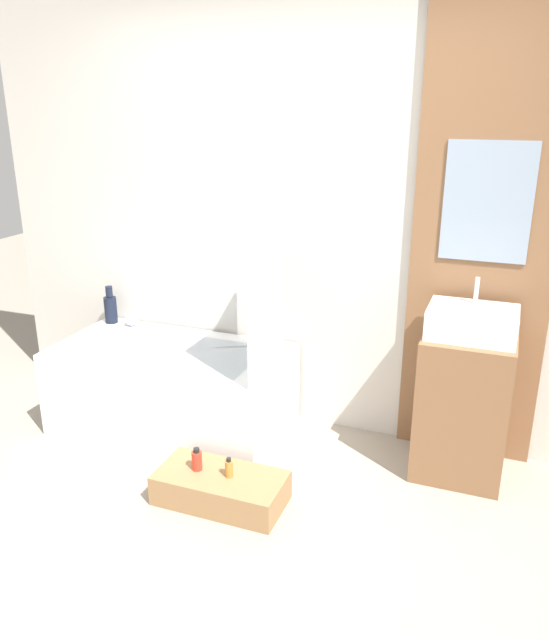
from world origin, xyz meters
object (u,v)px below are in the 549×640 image
Objects in this scene: sink at (472,322)px; bottle_soap_primary at (197,460)px; wooden_step_bench at (221,488)px; vase_round_light at (132,319)px; bathtub at (172,389)px; bottle_soap_secondary at (229,468)px; vase_tall_dark at (111,308)px.

sink reaches higher than bottle_soap_primary.
vase_round_light is at bearing 140.57° from wooden_step_bench.
bathtub is 0.77m from bottle_soap_primary.
vase_round_light is at bearing 147.99° from bathtub.
vase_round_light is 1.34m from bottle_soap_primary.
bathtub is 15.47× the size of vase_round_light.
bathtub is 13.26× the size of bottle_soap_secondary.
sink is 1.75× the size of vase_tall_dark.
vase_round_light reaches higher than wooden_step_bench.
bathtub is 3.17× the size of sink.
bottle_soap_primary is at bearing -43.17° from vase_round_light.
vase_tall_dark is (-1.23, 0.88, 0.56)m from wooden_step_bench.
wooden_step_bench is at bearing -35.58° from vase_tall_dark.
bottle_soap_primary is (0.94, -0.88, -0.36)m from vase_round_light.
sink is at bearing 30.75° from bottle_soap_primary.
vase_round_light is 1.47m from bottle_soap_secondary.
bottle_soap_primary is (1.10, -0.88, -0.42)m from vase_tall_dark.
wooden_step_bench is 1.48× the size of sink.
vase_round_light reaches higher than bottle_soap_primary.
vase_round_light is at bearing 176.23° from sink.
bottle_soap_primary is 1.15× the size of bottle_soap_secondary.
vase_tall_dark is 0.17m from vase_round_light.
vase_tall_dark is (-0.62, 0.29, 0.37)m from bathtub.
wooden_step_bench is 7.20× the size of vase_round_light.
bottle_soap_secondary is at bearing -145.12° from sink.
bottle_soap_primary is (0.49, -0.60, -0.05)m from bathtub.
wooden_step_bench is 0.19m from bottle_soap_primary.
vase_round_light reaches higher than bathtub.
bottle_soap_primary is at bearing 180.00° from wooden_step_bench.
bottle_soap_secondary is at bearing 0.00° from bottle_soap_primary.
bathtub is at bearing -32.01° from vase_round_light.
vase_tall_dark is at bearing 141.30° from bottle_soap_primary.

